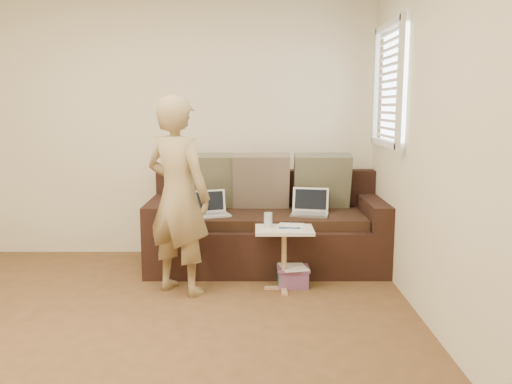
# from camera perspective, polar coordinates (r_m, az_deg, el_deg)

# --- Properties ---
(floor) EXTENTS (4.50, 4.50, 0.00)m
(floor) POSITION_cam_1_polar(r_m,az_deg,el_deg) (3.58, -13.41, -16.16)
(floor) COLOR #533C1F
(floor) RESTS_ON ground
(wall_back) EXTENTS (4.00, 0.00, 4.00)m
(wall_back) POSITION_cam_1_polar(r_m,az_deg,el_deg) (5.45, -8.51, 6.86)
(wall_back) COLOR beige
(wall_back) RESTS_ON ground
(wall_right) EXTENTS (0.00, 4.50, 4.50)m
(wall_right) POSITION_cam_1_polar(r_m,az_deg,el_deg) (3.37, 20.95, 4.86)
(wall_right) COLOR beige
(wall_right) RESTS_ON ground
(window_blinds) EXTENTS (0.12, 0.88, 1.08)m
(window_blinds) POSITION_cam_1_polar(r_m,az_deg,el_deg) (4.79, 14.17, 11.13)
(window_blinds) COLOR white
(window_blinds) RESTS_ON wall_right
(sofa) EXTENTS (2.20, 0.95, 0.85)m
(sofa) POSITION_cam_1_polar(r_m,az_deg,el_deg) (5.04, 1.13, -3.29)
(sofa) COLOR black
(sofa) RESTS_ON ground
(pillow_left) EXTENTS (0.55, 0.29, 0.57)m
(pillow_left) POSITION_cam_1_polar(r_m,az_deg,el_deg) (5.22, -5.51, 1.18)
(pillow_left) COLOR #565841
(pillow_left) RESTS_ON sofa
(pillow_mid) EXTENTS (0.55, 0.27, 0.57)m
(pillow_mid) POSITION_cam_1_polar(r_m,az_deg,el_deg) (5.17, 0.55, 1.14)
(pillow_mid) COLOR #705E50
(pillow_mid) RESTS_ON sofa
(pillow_right) EXTENTS (0.55, 0.28, 0.57)m
(pillow_right) POSITION_cam_1_polar(r_m,az_deg,el_deg) (5.22, 7.14, 1.15)
(pillow_right) COLOR #565841
(pillow_right) RESTS_ON sofa
(laptop_silver) EXTENTS (0.38, 0.31, 0.23)m
(laptop_silver) POSITION_cam_1_polar(r_m,az_deg,el_deg) (4.93, 5.80, -2.50)
(laptop_silver) COLOR #B7BABC
(laptop_silver) RESTS_ON sofa
(laptop_white) EXTENTS (0.37, 0.32, 0.23)m
(laptop_white) POSITION_cam_1_polar(r_m,az_deg,el_deg) (4.89, -4.77, -2.57)
(laptop_white) COLOR white
(laptop_white) RESTS_ON sofa
(person) EXTENTS (0.71, 0.64, 1.62)m
(person) POSITION_cam_1_polar(r_m,az_deg,el_deg) (4.30, -8.41, -0.40)
(person) COLOR #998E53
(person) RESTS_ON ground
(side_table) EXTENTS (0.48, 0.33, 0.53)m
(side_table) POSITION_cam_1_polar(r_m,az_deg,el_deg) (4.44, 3.04, -7.23)
(side_table) COLOR silver
(side_table) RESTS_ON ground
(drinking_glass) EXTENTS (0.07, 0.07, 0.12)m
(drinking_glass) POSITION_cam_1_polar(r_m,az_deg,el_deg) (4.41, 1.31, -3.01)
(drinking_glass) COLOR silver
(drinking_glass) RESTS_ON side_table
(scissors) EXTENTS (0.19, 0.11, 0.02)m
(scissors) POSITION_cam_1_polar(r_m,az_deg,el_deg) (4.34, 3.63, -3.91)
(scissors) COLOR silver
(scissors) RESTS_ON side_table
(paper_on_table) EXTENTS (0.25, 0.33, 0.00)m
(paper_on_table) POSITION_cam_1_polar(r_m,az_deg,el_deg) (4.41, 3.77, -3.79)
(paper_on_table) COLOR white
(paper_on_table) RESTS_ON side_table
(striped_box) EXTENTS (0.27, 0.27, 0.17)m
(striped_box) POSITION_cam_1_polar(r_m,az_deg,el_deg) (4.59, 4.00, -9.00)
(striped_box) COLOR #D52094
(striped_box) RESTS_ON ground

